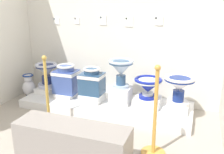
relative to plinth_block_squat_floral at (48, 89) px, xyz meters
name	(u,v)px	position (x,y,z in m)	size (l,w,h in m)	color
wall_back	(116,5)	(1.09, 0.41, 1.38)	(3.50, 0.06, 3.10)	silver
display_platform	(106,105)	(1.09, -0.07, -0.11)	(2.59, 0.86, 0.13)	white
plinth_block_squat_floral	(48,89)	(0.00, 0.00, 0.00)	(0.29, 0.40, 0.09)	white
antique_toilet_squat_floral	(47,72)	(0.00, 0.00, 0.30)	(0.36, 0.36, 0.40)	silver
plinth_block_slender_white	(67,94)	(0.42, -0.08, -0.01)	(0.29, 0.35, 0.06)	white
antique_toilet_slender_white	(66,79)	(0.42, -0.08, 0.25)	(0.37, 0.31, 0.46)	#3C5296
plinth_block_leftmost	(92,97)	(0.89, -0.13, 0.02)	(0.32, 0.35, 0.12)	white
antique_toilet_leftmost	(92,81)	(0.89, -0.13, 0.28)	(0.35, 0.30, 0.41)	navy
plinth_block_pale_glazed	(121,95)	(1.33, -0.06, 0.08)	(0.29, 0.31, 0.25)	white
antique_toilet_pale_glazed	(121,69)	(1.33, -0.06, 0.49)	(0.37, 0.37, 0.42)	silver
plinth_block_central_ornate	(147,102)	(1.73, -0.03, 0.02)	(0.38, 0.37, 0.12)	white
antique_toilet_central_ornate	(148,85)	(1.73, -0.03, 0.27)	(0.40, 0.40, 0.30)	navy
plinth_block_broad_patterned	(177,108)	(2.16, -0.07, 0.00)	(0.29, 0.35, 0.10)	white
antique_toilet_broad_patterned	(179,85)	(2.16, -0.07, 0.33)	(0.42, 0.42, 0.41)	white
info_placard_first	(56,21)	(0.02, 0.37, 1.11)	(0.12, 0.01, 0.11)	white
info_placard_second	(77,21)	(0.41, 0.37, 1.13)	(0.10, 0.01, 0.11)	white
info_placard_third	(103,20)	(0.88, 0.37, 1.14)	(0.12, 0.01, 0.15)	white
info_placard_fourth	(129,22)	(1.31, 0.37, 1.13)	(0.12, 0.01, 0.15)	white
info_placard_fifth	(159,21)	(1.76, 0.37, 1.16)	(0.13, 0.01, 0.13)	white
decorative_vase_corner	(29,87)	(-0.34, -0.06, 0.02)	(0.22, 0.22, 0.41)	navy
stanchion_post_near_left	(48,107)	(0.56, -0.82, 0.09)	(0.28, 0.28, 0.96)	gold
stanchion_post_near_right	(154,130)	(2.01, -1.02, 0.12)	(0.27, 0.27, 1.01)	gold
museum_bench	(72,142)	(1.23, -1.40, 0.03)	(1.21, 0.36, 0.40)	gray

